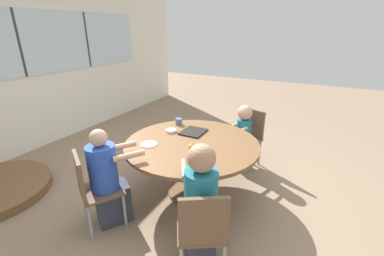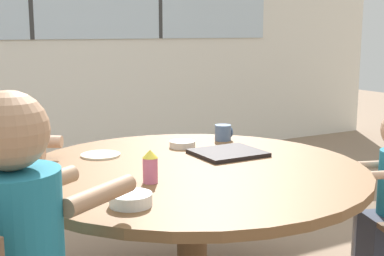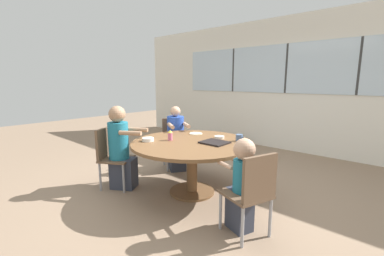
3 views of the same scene
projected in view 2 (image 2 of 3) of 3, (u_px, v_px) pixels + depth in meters
wall_back_with_windows at (30, 18)px, 4.87m from camera, size 8.40×0.08×2.80m
dining_table at (192, 192)px, 2.43m from camera, size 1.58×1.58×0.71m
food_tray_dark at (228, 153)px, 2.65m from camera, size 0.32×0.28×0.02m
coffee_mug at (223, 133)px, 2.99m from camera, size 0.10×0.09×0.09m
sippy_cup at (150, 166)px, 2.16m from camera, size 0.06×0.06×0.14m
bowl_white_shallow at (131, 200)px, 1.88m from camera, size 0.15×0.15×0.04m
bowl_cereal at (182, 144)px, 2.82m from camera, size 0.14×0.14×0.03m
plate_tortillas at (101, 155)px, 2.63m from camera, size 0.19×0.19×0.01m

